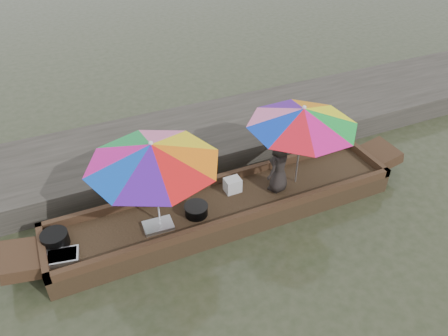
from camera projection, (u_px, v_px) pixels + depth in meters
name	position (u px, v px, depth m)	size (l,w,h in m)	color
water	(226.00, 216.00, 7.72)	(80.00, 80.00, 0.00)	#2B331D
dock	(183.00, 143.00, 9.19)	(22.00, 2.20, 0.50)	#2D2B26
boat_hull	(226.00, 209.00, 7.62)	(6.10, 1.20, 0.35)	black
cooking_pot	(55.00, 239.00, 6.64)	(0.41, 0.41, 0.22)	black
tray_crayfish	(63.00, 257.00, 6.44)	(0.47, 0.33, 0.09)	silver
tray_scallop	(158.00, 226.00, 6.99)	(0.47, 0.33, 0.06)	silver
charcoal_grill	(196.00, 210.00, 7.20)	(0.37, 0.37, 0.18)	black
supply_bag	(233.00, 185.00, 7.67)	(0.28, 0.22, 0.26)	silver
vendor	(279.00, 166.00, 7.50)	(0.50, 0.32, 1.01)	black
umbrella_bow	(156.00, 184.00, 6.66)	(2.05, 2.05, 1.55)	yellow
umbrella_stern	(300.00, 146.00, 7.51)	(1.89, 1.89, 1.55)	#FFFB14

